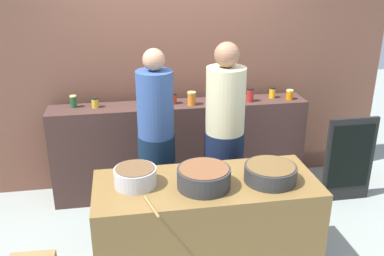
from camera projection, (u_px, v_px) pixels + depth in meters
The scene contains 21 objects.
ground at pixel (199, 251), 3.81m from camera, with size 12.00×12.00×0.00m, color gray.
storefront_wall at pixel (175, 52), 4.60m from camera, with size 4.80×0.12×3.00m, color brown.
display_shelf at pixel (180, 149), 4.63m from camera, with size 2.70×0.36×1.03m, color #442C27.
prep_table at pixel (206, 230), 3.38m from camera, with size 1.70×0.70×0.86m, color brown.
preserve_jar_0 at pixel (73, 101), 4.31m from camera, with size 0.07×0.07×0.12m.
preserve_jar_1 at pixel (95, 103), 4.31m from camera, with size 0.07×0.07×0.10m.
preserve_jar_2 at pixel (146, 100), 4.36m from camera, with size 0.09×0.09×0.12m.
preserve_jar_3 at pixel (159, 97), 4.43m from camera, with size 0.07×0.07×0.13m.
preserve_jar_4 at pixel (173, 98), 4.42m from camera, with size 0.08×0.08×0.11m.
preserve_jar_5 at pixel (192, 98), 4.38m from camera, with size 0.09×0.09×0.14m.
preserve_jar_6 at pixel (213, 95), 4.52m from camera, with size 0.08×0.08×0.12m.
preserve_jar_7 at pixel (250, 95), 4.49m from camera, with size 0.08×0.08×0.15m.
preserve_jar_8 at pixel (272, 93), 4.61m from camera, with size 0.07×0.07×0.12m.
preserve_jar_9 at pixel (290, 95), 4.56m from camera, with size 0.08×0.08×0.11m.
cooking_pot_left at pixel (135, 177), 3.16m from camera, with size 0.31×0.31×0.14m.
cooking_pot_center at pixel (204, 178), 3.13m from camera, with size 0.40×0.40×0.15m.
cooking_pot_right at pixel (270, 173), 3.22m from camera, with size 0.40×0.40×0.13m.
wooden_spoon at pixel (152, 207), 2.88m from camera, with size 0.02×0.02×0.28m, color #9E703D.
cook_with_tongs at pixel (157, 152), 3.89m from camera, with size 0.34×0.34×1.74m.
cook_in_cap at pixel (224, 148), 3.93m from camera, with size 0.36×0.36×1.79m.
chalkboard_sign at pixel (349, 160), 4.48m from camera, with size 0.54×0.05×0.94m.
Camera 1 is at (-0.59, -3.09, 2.42)m, focal length 39.95 mm.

